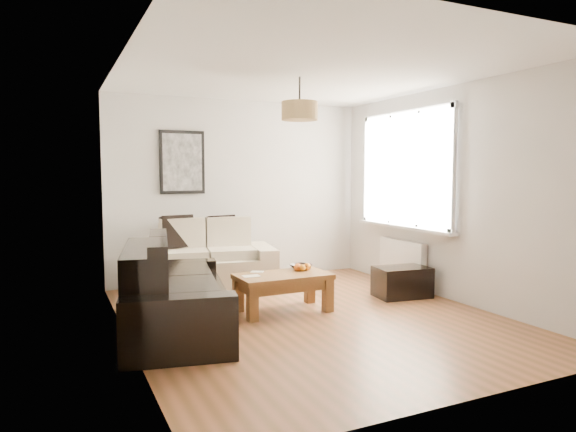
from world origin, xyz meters
name	(u,v)px	position (x,y,z in m)	size (l,w,h in m)	color
floor	(312,317)	(0.00, 0.00, 0.00)	(4.50, 4.50, 0.00)	brown
ceiling	(313,72)	(0.00, 0.00, 2.60)	(3.80, 4.50, 0.00)	white
wall_back	(240,190)	(0.00, 2.25, 1.30)	(3.80, 0.04, 2.60)	silver
wall_front	(472,211)	(0.00, -2.25, 1.30)	(3.80, 0.04, 2.60)	silver
wall_left	(125,201)	(-1.90, 0.00, 1.30)	(0.04, 4.50, 2.60)	silver
wall_right	(450,194)	(1.90, 0.00, 1.30)	(0.04, 4.50, 2.60)	silver
window_bay	(406,170)	(1.86, 0.80, 1.60)	(0.14, 1.90, 1.60)	white
radiator	(402,259)	(1.82, 0.80, 0.38)	(0.10, 0.90, 0.52)	white
poster	(182,162)	(-0.85, 2.22, 1.70)	(0.62, 0.04, 0.87)	black
pendant_shade	(300,111)	(0.00, 0.30, 2.23)	(0.40, 0.40, 0.20)	tan
loveseat_cream	(207,257)	(-0.64, 1.78, 0.44)	(1.76, 0.96, 0.87)	beige
sofa_leather	(176,288)	(-1.43, 0.14, 0.42)	(1.95, 0.95, 0.84)	black
coffee_table	(283,293)	(-0.18, 0.34, 0.21)	(1.04, 0.57, 0.43)	brown
ottoman	(402,282)	(1.45, 0.32, 0.19)	(0.66, 0.43, 0.38)	black
cushion_left	(178,232)	(-0.98, 1.99, 0.77)	(0.44, 0.14, 0.44)	black
cushion_right	(222,231)	(-0.36, 1.99, 0.75)	(0.41, 0.13, 0.41)	black
fruit_bowl	(301,267)	(0.12, 0.51, 0.46)	(0.24, 0.24, 0.06)	black
orange_a	(302,268)	(0.09, 0.40, 0.47)	(0.08, 0.08, 0.08)	orange
orange_b	(307,267)	(0.16, 0.43, 0.47)	(0.09, 0.09, 0.09)	orange
orange_c	(298,267)	(0.05, 0.43, 0.47)	(0.09, 0.09, 0.09)	orange
papers	(251,276)	(-0.55, 0.36, 0.43)	(0.18, 0.13, 0.01)	white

